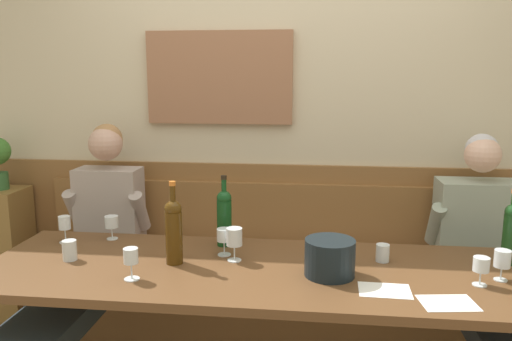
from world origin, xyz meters
name	(u,v)px	position (x,y,z in m)	size (l,w,h in m)	color
room_wall_back	(284,107)	(-0.01, 1.09, 1.40)	(6.80, 0.12, 2.80)	beige
wood_wainscot_panel	(282,246)	(0.00, 1.04, 0.53)	(6.80, 0.03, 1.05)	brown
wall_bench	(280,296)	(0.00, 0.83, 0.28)	(2.95, 0.42, 0.94)	brown
dining_table	(270,282)	(0.00, 0.14, 0.66)	(2.65, 0.83, 0.73)	brown
person_center_left_seat	(86,255)	(-1.04, 0.46, 0.63)	(0.49, 1.26, 1.31)	#2A283B
person_center_right_seat	(495,275)	(1.10, 0.47, 0.62)	(0.54, 1.27, 1.28)	#29372F
ice_bucket	(330,258)	(0.27, 0.09, 0.81)	(0.22, 0.22, 0.16)	black
wine_bottle_amber_mid	(511,232)	(1.10, 0.33, 0.89)	(0.07, 0.07, 0.36)	#19411A
wine_bottle_green_tall	(224,216)	(-0.26, 0.43, 0.89)	(0.08, 0.08, 0.37)	#124219
wine_bottle_clear_water	(174,229)	(-0.45, 0.15, 0.90)	(0.08, 0.08, 0.39)	#462C0B
wine_glass_by_bottle	(111,223)	(-0.88, 0.45, 0.82)	(0.07, 0.07, 0.13)	silver
wine_glass_left_end	(224,236)	(-0.24, 0.28, 0.83)	(0.07, 0.07, 0.13)	silver
wine_glass_right_end	(131,258)	(-0.58, -0.06, 0.83)	(0.07, 0.07, 0.14)	silver
wine_glass_center_rear	(234,238)	(-0.17, 0.21, 0.84)	(0.08, 0.08, 0.16)	silver
wine_glass_center_front	(502,259)	(1.00, 0.12, 0.83)	(0.07, 0.07, 0.13)	silver
wine_glass_mid_right	(65,225)	(-1.10, 0.37, 0.83)	(0.06, 0.06, 0.14)	silver
wine_glass_near_bucket	(481,265)	(0.89, 0.05, 0.82)	(0.07, 0.07, 0.12)	silver
water_tumbler_left	(70,250)	(-0.95, 0.13, 0.78)	(0.07, 0.07, 0.10)	silver
water_tumbler_right	(383,253)	(0.52, 0.29, 0.77)	(0.06, 0.06, 0.08)	silver
tasting_sheet_left_guest	(385,290)	(0.49, -0.05, 0.73)	(0.21, 0.15, 0.00)	white
tasting_sheet_right_guest	(448,303)	(0.72, -0.14, 0.73)	(0.21, 0.15, 0.00)	white
corner_pedestal	(6,256)	(-1.78, 0.86, 0.44)	(0.28, 0.28, 0.89)	brown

